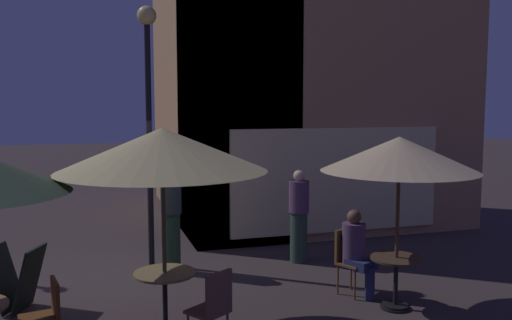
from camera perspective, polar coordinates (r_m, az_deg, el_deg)
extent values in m
plane|color=#3B2F32|center=(9.13, -14.17, -12.04)|extent=(60.00, 60.00, 0.00)
cube|color=tan|center=(12.19, 7.89, 12.96)|extent=(6.39, 2.12, 8.57)
cube|color=tan|center=(13.59, -4.54, 12.28)|extent=(2.12, 6.52, 8.57)
cube|color=beige|center=(11.08, 8.56, -2.09)|extent=(4.47, 0.08, 2.10)
cylinder|color=black|center=(9.42, -11.10, 1.46)|extent=(0.10, 0.10, 4.14)
sphere|color=#F9D87D|center=(9.50, -11.37, 14.60)|extent=(0.32, 0.32, 0.32)
cube|color=black|center=(8.07, -22.65, -11.40)|extent=(0.47, 0.61, 0.87)
cube|color=black|center=(8.25, -24.89, -11.13)|extent=(0.47, 0.61, 0.87)
cylinder|color=black|center=(7.95, 14.34, -14.70)|extent=(0.40, 0.40, 0.03)
cylinder|color=black|center=(7.84, 14.41, -12.45)|extent=(0.06, 0.06, 0.69)
cylinder|color=#422F23|center=(7.74, 14.48, -9.94)|extent=(0.70, 0.70, 0.03)
cylinder|color=black|center=(6.92, -9.48, -14.66)|extent=(0.06, 0.06, 0.74)
cylinder|color=olive|center=(6.79, -9.54, -11.61)|extent=(0.75, 0.75, 0.03)
cylinder|color=black|center=(7.95, 14.35, -14.60)|extent=(0.36, 0.36, 0.06)
cylinder|color=#513420|center=(7.63, 14.57, -6.67)|extent=(0.05, 0.05, 2.31)
cone|color=tan|center=(7.48, 14.77, 0.62)|extent=(2.09, 2.09, 0.46)
cylinder|color=brown|center=(6.67, -9.61, -7.72)|extent=(0.05, 0.05, 2.46)
cone|color=tan|center=(6.50, -9.77, 1.08)|extent=(2.49, 2.49, 0.51)
cylinder|color=brown|center=(8.31, 11.64, -12.18)|extent=(0.03, 0.03, 0.45)
cylinder|color=brown|center=(8.07, 10.30, -12.71)|extent=(0.03, 0.03, 0.45)
cylinder|color=brown|center=(8.49, 9.92, -11.76)|extent=(0.03, 0.03, 0.45)
cylinder|color=brown|center=(8.26, 8.56, -12.25)|extent=(0.03, 0.03, 0.45)
cube|color=brown|center=(8.21, 10.14, -10.61)|extent=(0.52, 0.52, 0.04)
cube|color=brown|center=(8.24, 9.20, -8.69)|extent=(0.37, 0.20, 0.47)
cube|color=brown|center=(6.40, -5.08, -15.48)|extent=(0.55, 0.55, 0.04)
cube|color=brown|center=(6.20, -3.89, -13.72)|extent=(0.35, 0.25, 0.47)
cube|color=brown|center=(6.66, -21.77, -15.17)|extent=(0.47, 0.47, 0.04)
cube|color=brown|center=(6.60, -20.26, -13.30)|extent=(0.12, 0.40, 0.39)
cube|color=navy|center=(8.12, 10.93, -10.64)|extent=(0.46, 0.47, 0.14)
cylinder|color=navy|center=(8.10, 11.82, -12.51)|extent=(0.14, 0.14, 0.49)
cylinder|color=#563E5F|center=(8.13, 10.18, -8.51)|extent=(0.34, 0.34, 0.58)
sphere|color=brown|center=(8.04, 10.23, -5.88)|extent=(0.21, 0.21, 0.21)
cylinder|color=#2C4339|center=(9.72, 4.49, -8.04)|extent=(0.30, 0.30, 0.89)
cylinder|color=#5B3C5C|center=(9.57, 4.52, -3.84)|extent=(0.35, 0.35, 0.56)
sphere|color=beige|center=(9.51, 4.54, -1.64)|extent=(0.21, 0.21, 0.21)
cylinder|color=#2B4B2D|center=(9.24, -8.83, -8.53)|extent=(0.30, 0.30, 0.99)
cylinder|color=#37423B|center=(9.07, -8.92, -3.55)|extent=(0.35, 0.35, 0.64)
sphere|color=brown|center=(9.01, -8.96, -0.91)|extent=(0.22, 0.22, 0.22)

